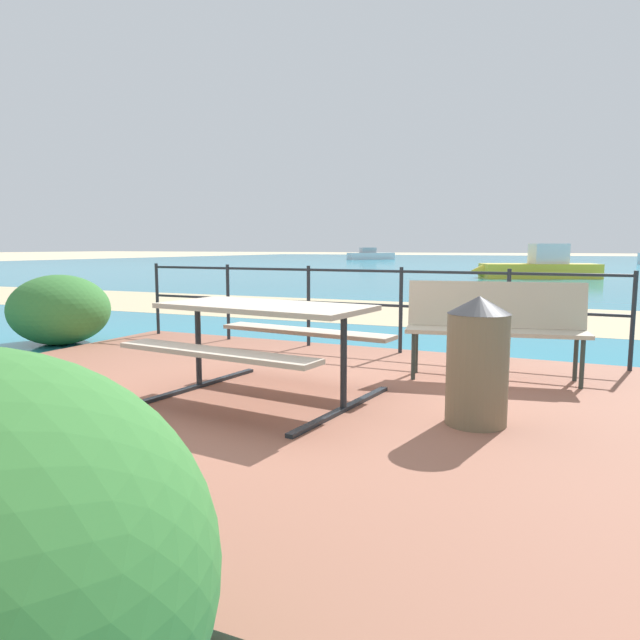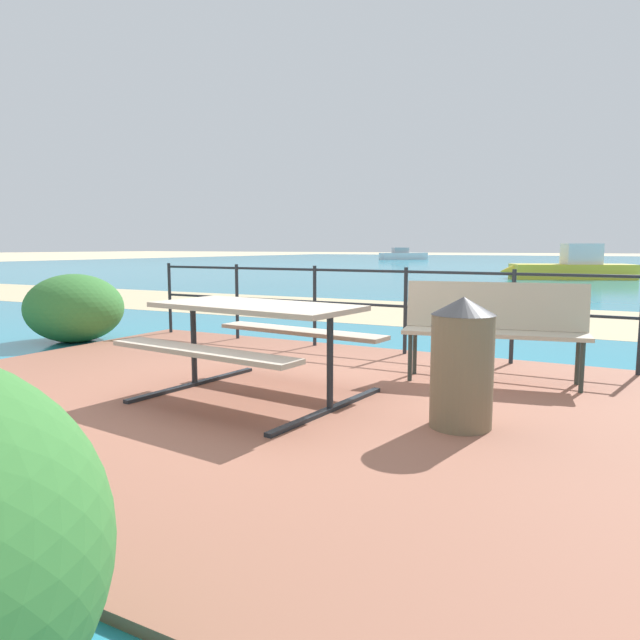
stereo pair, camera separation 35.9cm
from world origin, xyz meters
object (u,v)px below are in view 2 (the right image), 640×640
park_bench (494,322)px  boat_mid (404,255)px  trash_bin (462,362)px  picnic_table (256,325)px  boat_near (572,268)px

park_bench → boat_mid: boat_mid is taller
trash_bin → boat_mid: 54.76m
picnic_table → park_bench: bearing=50.2°
picnic_table → boat_near: size_ratio=0.36×
park_bench → boat_near: bearing=82.1°
trash_bin → boat_mid: (-19.01, 51.35, -0.09)m
park_bench → boat_mid: (-18.92, 49.85, -0.18)m
park_bench → boat_near: (-0.97, 19.67, -0.15)m
park_bench → trash_bin: park_bench is taller
boat_near → boat_mid: boat_near is taller
park_bench → picnic_table: bearing=-146.7°
trash_bin → boat_mid: boat_mid is taller
park_bench → trash_bin: size_ratio=1.86×
trash_bin → picnic_table: bearing=-179.4°
trash_bin → boat_mid: size_ratio=0.19×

